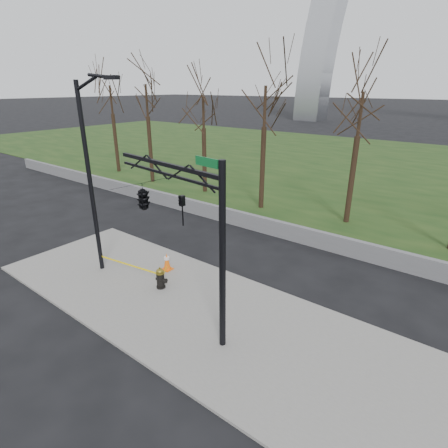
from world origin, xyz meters
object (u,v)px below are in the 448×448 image
Objects in this scene: street_light at (92,168)px; traffic_cone at (167,261)px; traffic_signal_mast at (155,201)px; fire_hydrant at (161,278)px.

traffic_cone is at bearing 33.37° from street_light.
traffic_signal_mast is at bearing -7.49° from street_light.
street_light is (-3.12, -0.46, 4.17)m from fire_hydrant.
fire_hydrant is at bearing -53.25° from traffic_cone.
traffic_signal_mast is (3.97, -0.25, -0.55)m from street_light.
fire_hydrant is at bearing 147.79° from traffic_signal_mast.
street_light is 1.37× the size of traffic_signal_mast.
traffic_signal_mast is at bearing -48.63° from fire_hydrant.
fire_hydrant is 1.52m from traffic_cone.
street_light reaches higher than fire_hydrant.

